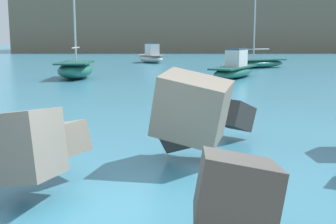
{
  "coord_description": "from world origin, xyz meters",
  "views": [
    {
      "loc": [
        0.8,
        -5.96,
        2.49
      ],
      "look_at": [
        0.83,
        0.5,
        1.4
      ],
      "focal_mm": 46.23,
      "sensor_mm": 36.0,
      "label": 1
    }
  ],
  "objects_px": {
    "boat_near_right": "(234,69)",
    "boat_mid_centre": "(75,69)",
    "boat_mid_left": "(151,57)",
    "boat_near_centre": "(257,63)"
  },
  "relations": [
    {
      "from": "boat_near_right",
      "to": "boat_mid_centre",
      "type": "height_order",
      "value": "boat_mid_centre"
    },
    {
      "from": "boat_near_right",
      "to": "boat_mid_centre",
      "type": "distance_m",
      "value": 10.33
    },
    {
      "from": "boat_near_right",
      "to": "boat_mid_left",
      "type": "distance_m",
      "value": 19.59
    },
    {
      "from": "boat_near_centre",
      "to": "boat_near_right",
      "type": "relative_size",
      "value": 1.1
    },
    {
      "from": "boat_near_right",
      "to": "boat_mid_left",
      "type": "relative_size",
      "value": 1.2
    },
    {
      "from": "boat_near_right",
      "to": "boat_mid_centre",
      "type": "bearing_deg",
      "value": -177.79
    },
    {
      "from": "boat_near_centre",
      "to": "boat_near_right",
      "type": "height_order",
      "value": "boat_near_centre"
    },
    {
      "from": "boat_near_centre",
      "to": "boat_near_right",
      "type": "bearing_deg",
      "value": -109.72
    },
    {
      "from": "boat_mid_left",
      "to": "boat_near_right",
      "type": "bearing_deg",
      "value": -71.86
    },
    {
      "from": "boat_near_right",
      "to": "boat_mid_left",
      "type": "height_order",
      "value": "boat_mid_left"
    }
  ]
}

